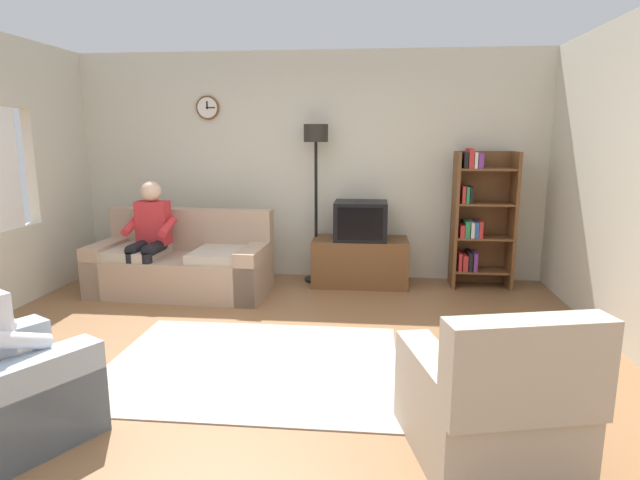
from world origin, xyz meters
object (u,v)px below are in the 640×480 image
Objects in this scene: bookshelf at (478,218)px; person_in_left_armchair at (2,338)px; armchair_near_bookshelf at (490,406)px; tv_stand at (360,262)px; tv at (361,221)px; floor_lamp at (316,160)px; person_on_couch at (149,232)px; couch at (183,265)px.

person_in_left_armchair is (-3.27, -3.46, -0.19)m from bookshelf.
person_in_left_armchair is (-2.72, -0.10, 0.32)m from armchair_near_bookshelf.
person_in_left_armchair reaches higher than tv_stand.
tv is at bearing 103.50° from armchair_near_bookshelf.
person_on_couch is (-1.74, -0.72, -0.75)m from floor_lamp.
tv is (1.96, 0.48, 0.45)m from couch.
floor_lamp reaches higher than tv_stand.
person_on_couch is at bearing -165.37° from tv.
tv reaches higher than armchair_near_bookshelf.
tv_stand is 0.98× the size of person_in_left_armchair.
armchair_near_bookshelf is 4.08m from person_on_couch.
floor_lamp is at bearing 22.97° from couch.
armchair_near_bookshelf is at bearing 2.02° from person_in_left_armchair.
tv is 0.48× the size of person_on_couch.
armchair_near_bookshelf is 0.84× the size of person_on_couch.
person_on_couch is at bearing -164.79° from tv_stand.
tv is 2.35m from person_on_couch.
tv is 3.88m from person_in_left_armchair.
person_in_left_armchair is (-1.40, -3.48, -0.85)m from floor_lamp.
bookshelf reaches higher than armchair_near_bookshelf.
person_on_couch is (-2.27, -0.59, -0.07)m from tv.
person_in_left_armchair is (-1.93, -3.36, -0.16)m from tv.
bookshelf is at bearing -0.83° from floor_lamp.
floor_lamp is at bearing 68.08° from person_in_left_armchair.
couch is at bearing -170.03° from bookshelf.
bookshelf reaches higher than couch.
person_on_couch is (-3.05, 2.67, 0.41)m from armchair_near_bookshelf.
tv_stand is (1.96, 0.51, -0.04)m from couch.
tv is at bearing 14.63° from person_on_couch.
tv_stand is 0.49m from tv.
floor_lamp is (-0.53, 0.12, 0.69)m from tv.
bookshelf reaches higher than person_in_left_armchair.
floor_lamp reaches higher than bookshelf.
floor_lamp is 1.65× the size of person_in_left_armchair.
couch is at bearing -166.16° from tv.
bookshelf is at bearing 46.61° from person_in_left_armchair.
couch is 1.76× the size of tv_stand.
tv_stand is at bearing 15.21° from person_on_couch.
couch is 1.73× the size of person_in_left_armchair.
armchair_near_bookshelf is at bearing -45.41° from couch.
tv_stand is 0.69× the size of bookshelf.
tv_stand is 0.59× the size of floor_lamp.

